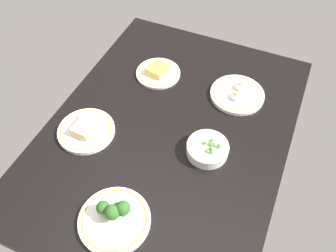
# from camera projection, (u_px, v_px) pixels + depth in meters

# --- Properties ---
(dining_table) EXTENTS (1.16, 0.86, 0.04)m
(dining_table) POSITION_uv_depth(u_px,v_px,m) (168.00, 133.00, 1.31)
(dining_table) COLOR black
(dining_table) RESTS_ON ground
(bowl_peas) EXTENTS (0.15, 0.15, 0.05)m
(bowl_peas) POSITION_uv_depth(u_px,v_px,m) (208.00, 149.00, 1.21)
(bowl_peas) COLOR white
(bowl_peas) RESTS_ON dining_table
(plate_eggs) EXTENTS (0.21, 0.21, 0.05)m
(plate_eggs) POSITION_uv_depth(u_px,v_px,m) (237.00, 94.00, 1.39)
(plate_eggs) COLOR white
(plate_eggs) RESTS_ON dining_table
(plate_broccoli) EXTENTS (0.22, 0.22, 0.08)m
(plate_broccoli) POSITION_uv_depth(u_px,v_px,m) (115.00, 217.00, 1.06)
(plate_broccoli) COLOR white
(plate_broccoli) RESTS_ON dining_table
(plate_cheese) EXTENTS (0.19, 0.19, 0.04)m
(plate_cheese) POSITION_uv_depth(u_px,v_px,m) (158.00, 72.00, 1.47)
(plate_cheese) COLOR white
(plate_cheese) RESTS_ON dining_table
(plate_sandwich) EXTENTS (0.21, 0.21, 0.05)m
(plate_sandwich) POSITION_uv_depth(u_px,v_px,m) (86.00, 130.00, 1.28)
(plate_sandwich) COLOR white
(plate_sandwich) RESTS_ON dining_table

